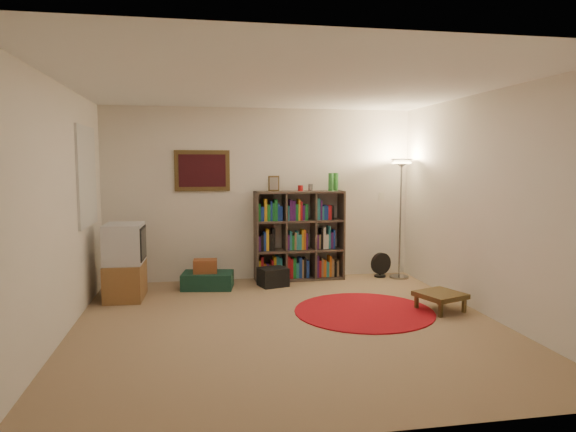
{
  "coord_description": "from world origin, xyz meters",
  "views": [
    {
      "loc": [
        -0.95,
        -5.21,
        1.72
      ],
      "look_at": [
        0.1,
        0.6,
        1.1
      ],
      "focal_mm": 32.0,
      "sensor_mm": 36.0,
      "label": 1
    }
  ],
  "objects_px": {
    "bookshelf": "(298,237)",
    "floor_fan": "(381,265)",
    "side_table": "(440,296)",
    "tv_stand": "(125,263)",
    "suitcase": "(208,280)",
    "floor_lamp": "(401,179)"
  },
  "relations": [
    {
      "from": "bookshelf",
      "to": "floor_fan",
      "type": "bearing_deg",
      "value": -5.76
    },
    {
      "from": "bookshelf",
      "to": "side_table",
      "type": "height_order",
      "value": "bookshelf"
    },
    {
      "from": "tv_stand",
      "to": "suitcase",
      "type": "xyz_separation_m",
      "value": [
        1.03,
        0.35,
        -0.35
      ]
    },
    {
      "from": "bookshelf",
      "to": "tv_stand",
      "type": "xyz_separation_m",
      "value": [
        -2.36,
        -0.68,
        -0.17
      ]
    },
    {
      "from": "tv_stand",
      "to": "suitcase",
      "type": "bearing_deg",
      "value": 21.03
    },
    {
      "from": "floor_lamp",
      "to": "side_table",
      "type": "bearing_deg",
      "value": -96.61
    },
    {
      "from": "floor_fan",
      "to": "tv_stand",
      "type": "xyz_separation_m",
      "value": [
        -3.61,
        -0.58,
        0.27
      ]
    },
    {
      "from": "bookshelf",
      "to": "suitcase",
      "type": "bearing_deg",
      "value": -167.09
    },
    {
      "from": "bookshelf",
      "to": "side_table",
      "type": "bearing_deg",
      "value": -56.37
    },
    {
      "from": "bookshelf",
      "to": "floor_fan",
      "type": "height_order",
      "value": "bookshelf"
    },
    {
      "from": "floor_fan",
      "to": "bookshelf",
      "type": "bearing_deg",
      "value": 158.34
    },
    {
      "from": "floor_lamp",
      "to": "suitcase",
      "type": "xyz_separation_m",
      "value": [
        -2.83,
        -0.13,
        -1.36
      ]
    },
    {
      "from": "tv_stand",
      "to": "side_table",
      "type": "xyz_separation_m",
      "value": [
        3.67,
        -1.22,
        -0.28
      ]
    },
    {
      "from": "floor_lamp",
      "to": "bookshelf",
      "type": "bearing_deg",
      "value": 172.56
    },
    {
      "from": "floor_fan",
      "to": "side_table",
      "type": "xyz_separation_m",
      "value": [
        0.06,
        -1.79,
        -0.01
      ]
    },
    {
      "from": "floor_fan",
      "to": "floor_lamp",
      "type": "bearing_deg",
      "value": -36.97
    },
    {
      "from": "suitcase",
      "to": "floor_fan",
      "type": "bearing_deg",
      "value": 13.98
    },
    {
      "from": "bookshelf",
      "to": "side_table",
      "type": "xyz_separation_m",
      "value": [
        1.31,
        -1.89,
        -0.45
      ]
    },
    {
      "from": "floor_fan",
      "to": "side_table",
      "type": "distance_m",
      "value": 1.79
    },
    {
      "from": "floor_lamp",
      "to": "suitcase",
      "type": "relative_size",
      "value": 2.4
    },
    {
      "from": "side_table",
      "to": "bookshelf",
      "type": "bearing_deg",
      "value": 124.65
    },
    {
      "from": "floor_fan",
      "to": "side_table",
      "type": "height_order",
      "value": "floor_fan"
    }
  ]
}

